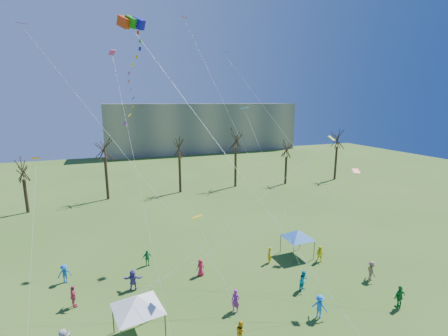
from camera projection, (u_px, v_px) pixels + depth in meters
name	position (u px, v px, depth m)	size (l,w,h in m)	color
distant_building	(203.00, 127.00, 100.39)	(60.00, 14.00, 15.00)	gray
bare_tree_row	(191.00, 151.00, 53.37)	(72.27, 8.48, 11.56)	black
big_box_kite	(137.00, 80.00, 22.11)	(6.11, 8.07, 25.33)	red
canopy_tent_white	(137.00, 302.00, 20.28)	(4.17, 4.17, 3.16)	#3F3F44
canopy_tent_blue	(298.00, 234.00, 31.53)	(3.71, 3.71, 2.78)	#3F3F44
festival_crowd	(208.00, 295.00, 24.09)	(26.62, 14.43, 1.84)	#DC451B
small_kites_aloft	(204.00, 116.00, 26.87)	(29.08, 17.70, 32.85)	orange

